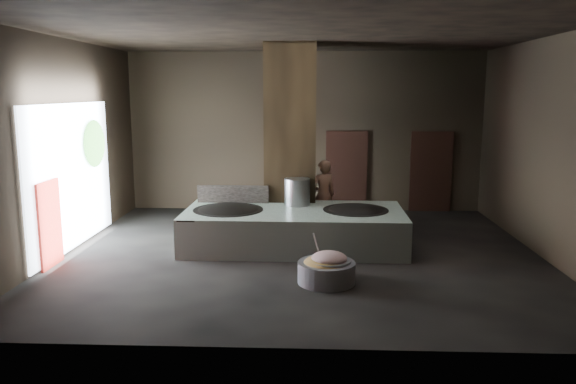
{
  "coord_description": "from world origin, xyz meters",
  "views": [
    {
      "loc": [
        0.22,
        -11.52,
        3.4
      ],
      "look_at": [
        -0.3,
        0.4,
        1.25
      ],
      "focal_mm": 35.0,
      "sensor_mm": 36.0,
      "label": 1
    }
  ],
  "objects_px": {
    "wok_left": "(228,213)",
    "veg_basin": "(326,272)",
    "hearth_platform": "(294,228)",
    "stock_pot": "(297,192)",
    "meat_basin": "(329,271)",
    "cook": "(323,195)",
    "wok_right": "(356,214)"
  },
  "relations": [
    {
      "from": "veg_basin",
      "to": "meat_basin",
      "type": "bearing_deg",
      "value": 7.62
    },
    {
      "from": "wok_left",
      "to": "stock_pot",
      "type": "bearing_deg",
      "value": 21.8
    },
    {
      "from": "wok_right",
      "to": "cook",
      "type": "bearing_deg",
      "value": 113.31
    },
    {
      "from": "wok_left",
      "to": "cook",
      "type": "bearing_deg",
      "value": 38.44
    },
    {
      "from": "wok_left",
      "to": "cook",
      "type": "height_order",
      "value": "cook"
    },
    {
      "from": "wok_right",
      "to": "meat_basin",
      "type": "distance_m",
      "value": 2.53
    },
    {
      "from": "hearth_platform",
      "to": "veg_basin",
      "type": "distance_m",
      "value": 2.45
    },
    {
      "from": "hearth_platform",
      "to": "stock_pot",
      "type": "relative_size",
      "value": 7.67
    },
    {
      "from": "wok_right",
      "to": "veg_basin",
      "type": "xyz_separation_m",
      "value": [
        -0.69,
        -2.4,
        -0.56
      ]
    },
    {
      "from": "wok_right",
      "to": "cook",
      "type": "relative_size",
      "value": 0.81
    },
    {
      "from": "hearth_platform",
      "to": "cook",
      "type": "relative_size",
      "value": 2.75
    },
    {
      "from": "stock_pot",
      "to": "veg_basin",
      "type": "xyz_separation_m",
      "value": [
        0.61,
        -2.9,
        -0.94
      ]
    },
    {
      "from": "hearth_platform",
      "to": "wok_left",
      "type": "xyz_separation_m",
      "value": [
        -1.45,
        -0.05,
        0.33
      ]
    },
    {
      "from": "wok_right",
      "to": "veg_basin",
      "type": "height_order",
      "value": "wok_right"
    },
    {
      "from": "wok_left",
      "to": "veg_basin",
      "type": "distance_m",
      "value": 3.17
    },
    {
      "from": "veg_basin",
      "to": "meat_basin",
      "type": "xyz_separation_m",
      "value": [
        0.05,
        0.01,
        0.02
      ]
    },
    {
      "from": "cook",
      "to": "wok_left",
      "type": "bearing_deg",
      "value": 18.48
    },
    {
      "from": "wok_left",
      "to": "veg_basin",
      "type": "relative_size",
      "value": 1.45
    },
    {
      "from": "wok_left",
      "to": "meat_basin",
      "type": "height_order",
      "value": "wok_left"
    },
    {
      "from": "hearth_platform",
      "to": "wok_left",
      "type": "distance_m",
      "value": 1.49
    },
    {
      "from": "wok_right",
      "to": "meat_basin",
      "type": "relative_size",
      "value": 1.81
    },
    {
      "from": "stock_pot",
      "to": "meat_basin",
      "type": "bearing_deg",
      "value": -77.2
    },
    {
      "from": "stock_pot",
      "to": "cook",
      "type": "bearing_deg",
      "value": 60.24
    },
    {
      "from": "hearth_platform",
      "to": "wok_right",
      "type": "relative_size",
      "value": 3.41
    },
    {
      "from": "cook",
      "to": "veg_basin",
      "type": "relative_size",
      "value": 1.67
    },
    {
      "from": "wok_left",
      "to": "veg_basin",
      "type": "xyz_separation_m",
      "value": [
        2.11,
        -2.3,
        -0.56
      ]
    },
    {
      "from": "stock_pot",
      "to": "cook",
      "type": "distance_m",
      "value": 1.27
    },
    {
      "from": "hearth_platform",
      "to": "stock_pot",
      "type": "height_order",
      "value": "stock_pot"
    },
    {
      "from": "wok_left",
      "to": "wok_right",
      "type": "bearing_deg",
      "value": 2.05
    },
    {
      "from": "stock_pot",
      "to": "meat_basin",
      "type": "xyz_separation_m",
      "value": [
        0.66,
        -2.89,
        -0.92
      ]
    },
    {
      "from": "stock_pot",
      "to": "veg_basin",
      "type": "distance_m",
      "value": 3.11
    },
    {
      "from": "hearth_platform",
      "to": "cook",
      "type": "bearing_deg",
      "value": 68.33
    }
  ]
}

